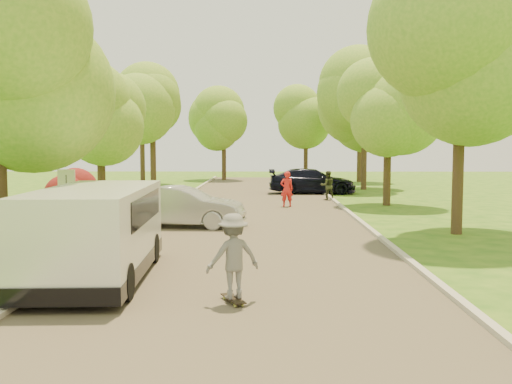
# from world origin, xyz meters

# --- Properties ---
(ground) EXTENTS (100.00, 100.00, 0.00)m
(ground) POSITION_xyz_m (0.00, 0.00, 0.00)
(ground) COLOR #285F16
(ground) RESTS_ON ground
(road) EXTENTS (8.00, 60.00, 0.01)m
(road) POSITION_xyz_m (0.00, 8.00, 0.01)
(road) COLOR #4C4438
(road) RESTS_ON ground
(curb_left) EXTENTS (0.18, 60.00, 0.12)m
(curb_left) POSITION_xyz_m (-4.05, 8.00, 0.06)
(curb_left) COLOR #B2AD9E
(curb_left) RESTS_ON ground
(curb_right) EXTENTS (0.18, 60.00, 0.12)m
(curb_right) POSITION_xyz_m (4.05, 8.00, 0.06)
(curb_right) COLOR #B2AD9E
(curb_right) RESTS_ON ground
(street_sign) EXTENTS (0.55, 0.06, 2.17)m
(street_sign) POSITION_xyz_m (-5.80, 4.00, 1.56)
(street_sign) COLOR #59595E
(street_sign) RESTS_ON ground
(red_shrub) EXTENTS (1.70, 1.70, 1.95)m
(red_shrub) POSITION_xyz_m (-6.30, 5.50, 1.10)
(red_shrub) COLOR #382619
(red_shrub) RESTS_ON ground
(tree_l_mida) EXTENTS (4.71, 4.60, 7.39)m
(tree_l_mida) POSITION_xyz_m (-6.30, 1.00, 5.17)
(tree_l_mida) COLOR #382619
(tree_l_mida) RESTS_ON ground
(tree_l_midb) EXTENTS (4.30, 4.20, 6.62)m
(tree_l_midb) POSITION_xyz_m (-6.81, 12.00, 4.59)
(tree_l_midb) COLOR #382619
(tree_l_midb) RESTS_ON ground
(tree_l_far) EXTENTS (4.92, 4.80, 7.79)m
(tree_l_far) POSITION_xyz_m (-6.39, 22.00, 5.47)
(tree_l_far) COLOR #382619
(tree_l_far) RESTS_ON ground
(tree_r_mida) EXTENTS (5.13, 5.00, 7.95)m
(tree_r_mida) POSITION_xyz_m (7.02, 5.00, 5.54)
(tree_r_mida) COLOR #382619
(tree_r_mida) RESTS_ON ground
(tree_r_midb) EXTENTS (4.51, 4.40, 7.01)m
(tree_r_midb) POSITION_xyz_m (6.60, 14.00, 4.88)
(tree_r_midb) COLOR #382619
(tree_r_midb) RESTS_ON ground
(tree_r_far) EXTENTS (5.33, 5.20, 8.34)m
(tree_r_far) POSITION_xyz_m (7.23, 24.00, 5.83)
(tree_r_far) COLOR #382619
(tree_r_far) RESTS_ON ground
(tree_bg_a) EXTENTS (5.12, 5.00, 7.72)m
(tree_bg_a) POSITION_xyz_m (-8.78, 30.00, 5.31)
(tree_bg_a) COLOR #382619
(tree_bg_a) RESTS_ON ground
(tree_bg_b) EXTENTS (5.12, 5.00, 7.95)m
(tree_bg_b) POSITION_xyz_m (8.22, 32.00, 5.54)
(tree_bg_b) COLOR #382619
(tree_bg_b) RESTS_ON ground
(tree_bg_c) EXTENTS (4.92, 4.80, 7.33)m
(tree_bg_c) POSITION_xyz_m (-2.79, 34.00, 5.02)
(tree_bg_c) COLOR #382619
(tree_bg_c) RESTS_ON ground
(tree_bg_d) EXTENTS (5.12, 5.00, 7.72)m
(tree_bg_d) POSITION_xyz_m (4.22, 36.00, 5.31)
(tree_bg_d) COLOR #382619
(tree_bg_d) RESTS_ON ground
(minivan) EXTENTS (2.39, 5.50, 2.01)m
(minivan) POSITION_xyz_m (-3.20, -1.58, 1.06)
(minivan) COLOR silver
(minivan) RESTS_ON ground
(silver_sedan) EXTENTS (4.58, 2.06, 1.46)m
(silver_sedan) POSITION_xyz_m (-2.51, 6.44, 0.73)
(silver_sedan) COLOR #A5A5AA
(silver_sedan) RESTS_ON ground
(dark_sedan) EXTENTS (5.24, 2.13, 1.52)m
(dark_sedan) POSITION_xyz_m (3.30, 20.67, 0.76)
(dark_sedan) COLOR black
(dark_sedan) RESTS_ON ground
(longboard) EXTENTS (0.53, 0.83, 0.09)m
(longboard) POSITION_xyz_m (-0.13, -3.44, 0.09)
(longboard) COLOR black
(longboard) RESTS_ON ground
(skateboarder) EXTENTS (1.17, 0.95, 1.58)m
(skateboarder) POSITION_xyz_m (-0.13, -3.44, 0.89)
(skateboarder) COLOR slate
(skateboarder) RESTS_ON longboard
(person_striped) EXTENTS (0.68, 0.50, 1.69)m
(person_striped) POSITION_xyz_m (1.49, 13.23, 0.85)
(person_striped) COLOR red
(person_striped) RESTS_ON ground
(person_olive) EXTENTS (0.85, 0.71, 1.56)m
(person_olive) POSITION_xyz_m (3.80, 16.64, 0.78)
(person_olive) COLOR #2D331E
(person_olive) RESTS_ON ground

